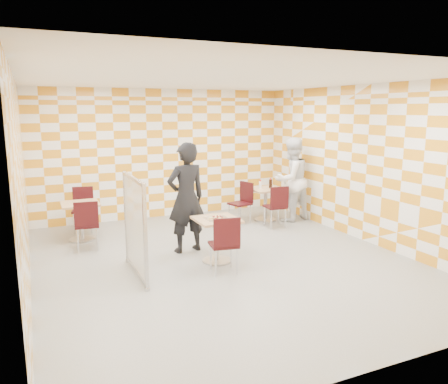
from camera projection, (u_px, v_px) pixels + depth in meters
name	position (u px, v px, depth m)	size (l,w,h in m)	color
room_shell	(211.00, 169.00, 7.62)	(7.00, 7.00, 7.00)	gray
main_table	(217.00, 232.00, 7.29)	(0.70, 0.70, 0.75)	tan
second_table	(266.00, 199.00, 10.05)	(0.70, 0.70, 0.75)	tan
empty_table	(81.00, 215.00, 8.51)	(0.70, 0.70, 0.75)	tan
chair_main_front	(225.00, 241.00, 6.72)	(0.48, 0.49, 0.92)	black
chair_second_front	(277.00, 203.00, 9.38)	(0.45, 0.46, 0.92)	black
chair_second_side	(243.00, 199.00, 9.82)	(0.52, 0.52, 0.92)	black
chair_empty_near	(87.00, 221.00, 7.87)	(0.46, 0.47, 0.92)	black
chair_empty_far	(83.00, 205.00, 9.19)	(0.50, 0.51, 0.92)	black
partition	(135.00, 226.00, 6.62)	(0.08, 1.38, 1.55)	white
man_dark	(186.00, 198.00, 7.75)	(0.72, 0.47, 1.97)	black
man_white	(291.00, 180.00, 9.97)	(0.93, 0.72, 1.91)	white
pizza_on_foil	(217.00, 218.00, 7.23)	(0.40, 0.40, 0.04)	silver
sport_bottle	(260.00, 184.00, 10.00)	(0.06, 0.06, 0.20)	white
soda_bottle	(270.00, 184.00, 10.03)	(0.07, 0.07, 0.23)	black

